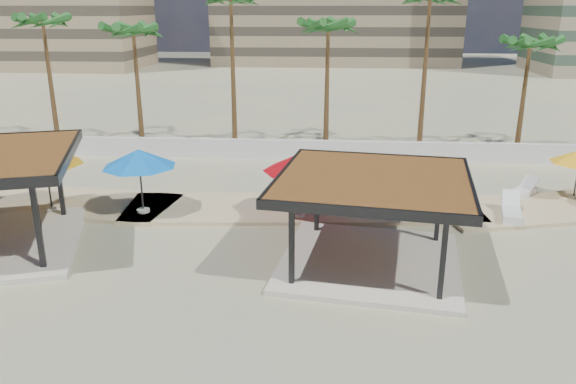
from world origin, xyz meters
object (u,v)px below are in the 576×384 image
at_px(lounger_c, 511,212).
at_px(lounger_d, 522,192).
at_px(pavilion_central, 372,213).
at_px(umbrella_c, 300,162).
at_px(lounger_b, 416,197).

xyz_separation_m(lounger_c, lounger_d, (1.39, 2.91, -0.02)).
relative_size(pavilion_central, lounger_c, 3.05).
distance_m(umbrella_c, lounger_d, 11.32).
bearing_deg(pavilion_central, lounger_d, 53.57).
xyz_separation_m(lounger_b, lounger_d, (5.20, 1.04, 0.02)).
height_order(umbrella_c, lounger_c, umbrella_c).
distance_m(lounger_b, lounger_d, 5.31).
bearing_deg(lounger_b, umbrella_c, 112.62).
distance_m(lounger_c, lounger_d, 3.22).
distance_m(umbrella_c, lounger_c, 9.44).
height_order(pavilion_central, umbrella_c, pavilion_central).
relative_size(umbrella_c, lounger_b, 1.74).
relative_size(lounger_c, lounger_d, 1.23).
xyz_separation_m(umbrella_c, lounger_c, (9.16, 0.52, -2.20)).
distance_m(pavilion_central, lounger_d, 11.09).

